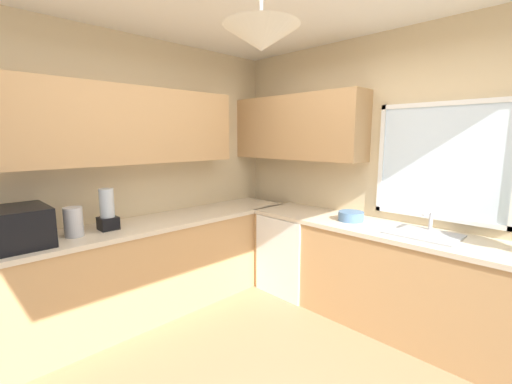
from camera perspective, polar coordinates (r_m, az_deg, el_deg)
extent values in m
cube|color=beige|center=(3.52, 21.62, 2.70)|extent=(3.78, 0.06, 2.67)
cube|color=beige|center=(3.59, -20.78, 2.87)|extent=(0.06, 3.60, 2.67)
cube|color=silver|center=(3.31, 28.90, 4.51)|extent=(1.02, 0.02, 0.93)
cube|color=white|center=(3.31, 29.52, 12.92)|extent=(1.10, 0.04, 0.04)
cube|color=white|center=(3.37, 28.21, -3.77)|extent=(1.10, 0.04, 0.04)
cube|color=white|center=(3.49, 20.48, 5.25)|extent=(0.04, 0.04, 1.01)
cube|color=tan|center=(3.32, -23.10, 10.35)|extent=(0.32, 2.44, 0.70)
cube|color=tan|center=(3.87, 6.80, 10.74)|extent=(1.64, 0.32, 0.70)
cone|color=silver|center=(2.09, 0.91, 24.60)|extent=(0.44, 0.44, 0.14)
cube|color=tan|center=(3.50, -17.62, -12.38)|extent=(0.62, 3.18, 0.86)
cube|color=beige|center=(3.36, -17.99, -5.23)|extent=(0.65, 3.21, 0.04)
cube|color=tan|center=(3.35, 21.60, -13.59)|extent=(2.84, 0.62, 0.86)
cube|color=beige|center=(3.21, 22.08, -6.15)|extent=(2.87, 0.65, 0.04)
cube|color=white|center=(3.85, 6.49, -10.05)|extent=(0.60, 0.60, 0.85)
cube|color=black|center=(3.04, -35.02, -4.80)|extent=(0.48, 0.36, 0.29)
cylinder|color=#B7B7BC|center=(3.10, -28.50, -4.48)|extent=(0.14, 0.14, 0.24)
cube|color=#9EA0A5|center=(3.12, 26.42, -6.44)|extent=(0.54, 0.40, 0.02)
cylinder|color=#B7B7BC|center=(3.24, 27.47, -4.36)|extent=(0.03, 0.03, 0.18)
cylinder|color=#B7B7BC|center=(3.13, 27.01, -3.18)|extent=(0.02, 0.20, 0.02)
cylinder|color=#4C7099|center=(3.37, 15.78, -3.97)|extent=(0.24, 0.24, 0.09)
cube|color=black|center=(3.21, -23.73, -4.86)|extent=(0.15, 0.15, 0.11)
cylinder|color=#B2BCC6|center=(3.18, -23.94, -1.71)|extent=(0.12, 0.12, 0.25)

